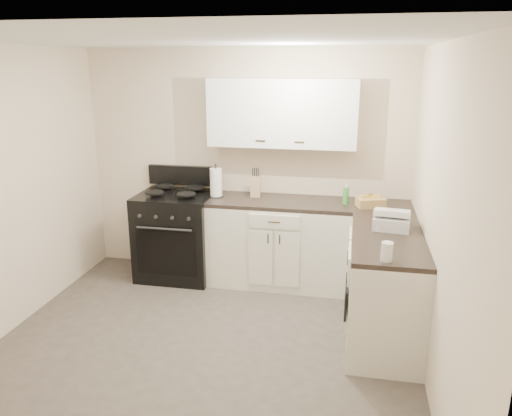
% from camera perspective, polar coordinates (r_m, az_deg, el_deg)
% --- Properties ---
extents(floor, '(3.60, 3.60, 0.00)m').
position_cam_1_polar(floor, '(4.41, -6.28, -15.96)').
color(floor, '#473F38').
rests_on(floor, ground).
extents(ceiling, '(3.60, 3.60, 0.00)m').
position_cam_1_polar(ceiling, '(3.73, -7.53, 18.52)').
color(ceiling, white).
rests_on(ceiling, wall_back).
extents(wall_back, '(3.60, 0.00, 3.60)m').
position_cam_1_polar(wall_back, '(5.58, -1.18, 4.99)').
color(wall_back, beige).
rests_on(wall_back, ground).
extents(wall_right, '(0.00, 3.60, 3.60)m').
position_cam_1_polar(wall_right, '(3.76, 20.26, -1.71)').
color(wall_right, beige).
rests_on(wall_right, ground).
extents(wall_front, '(3.60, 0.00, 3.60)m').
position_cam_1_polar(wall_front, '(2.37, -20.56, -12.47)').
color(wall_front, beige).
rests_on(wall_front, ground).
extents(base_cabinets_back, '(1.55, 0.60, 0.90)m').
position_cam_1_polar(base_cabinets_back, '(5.44, 2.58, -4.10)').
color(base_cabinets_back, silver).
rests_on(base_cabinets_back, floor).
extents(base_cabinets_right, '(0.60, 1.90, 0.90)m').
position_cam_1_polar(base_cabinets_right, '(4.80, 14.27, -7.52)').
color(base_cabinets_right, silver).
rests_on(base_cabinets_right, floor).
extents(countertop_back, '(1.55, 0.60, 0.04)m').
position_cam_1_polar(countertop_back, '(5.29, 2.64, 0.67)').
color(countertop_back, black).
rests_on(countertop_back, base_cabinets_back).
extents(countertop_right, '(0.60, 1.90, 0.04)m').
position_cam_1_polar(countertop_right, '(4.63, 14.68, -2.19)').
color(countertop_right, black).
rests_on(countertop_right, base_cabinets_right).
extents(upper_cabinets, '(1.55, 0.30, 0.70)m').
position_cam_1_polar(upper_cabinets, '(5.27, 3.02, 10.78)').
color(upper_cabinets, white).
rests_on(upper_cabinets, wall_back).
extents(stove, '(0.82, 0.70, 0.99)m').
position_cam_1_polar(stove, '(5.69, -8.99, -3.26)').
color(stove, black).
rests_on(stove, floor).
extents(knife_block, '(0.11, 0.10, 0.23)m').
position_cam_1_polar(knife_block, '(5.40, -0.06, 2.47)').
color(knife_block, tan).
rests_on(knife_block, countertop_back).
extents(paper_towel, '(0.17, 0.17, 0.31)m').
position_cam_1_polar(paper_towel, '(5.42, -4.59, 2.91)').
color(paper_towel, white).
rests_on(paper_towel, countertop_back).
extents(soap_bottle, '(0.07, 0.07, 0.18)m').
position_cam_1_polar(soap_bottle, '(5.21, 10.23, 1.41)').
color(soap_bottle, green).
rests_on(soap_bottle, countertop_back).
extents(wicker_basket, '(0.32, 0.25, 0.09)m').
position_cam_1_polar(wicker_basket, '(5.17, 12.96, 0.63)').
color(wicker_basket, tan).
rests_on(wicker_basket, countertop_right).
extents(countertop_grill, '(0.34, 0.32, 0.11)m').
position_cam_1_polar(countertop_grill, '(4.55, 15.24, -1.57)').
color(countertop_grill, white).
rests_on(countertop_grill, countertop_right).
extents(glass_jar, '(0.09, 0.09, 0.14)m').
position_cam_1_polar(glass_jar, '(3.80, 14.74, -4.86)').
color(glass_jar, silver).
rests_on(glass_jar, countertop_right).
extents(oven_mitt_near, '(0.02, 0.15, 0.26)m').
position_cam_1_polar(oven_mitt_near, '(4.28, 10.21, -10.71)').
color(oven_mitt_near, black).
rests_on(oven_mitt_near, base_cabinets_right).
extents(oven_mitt_far, '(0.02, 0.14, 0.24)m').
position_cam_1_polar(oven_mitt_far, '(4.40, 10.31, -9.03)').
color(oven_mitt_far, black).
rests_on(oven_mitt_far, base_cabinets_right).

